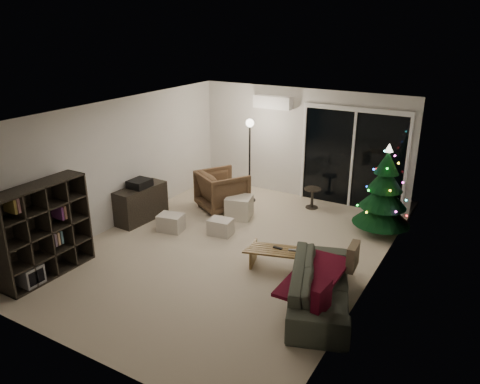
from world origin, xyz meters
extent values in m
plane|color=beige|center=(0.00, 0.00, 0.00)|extent=(6.50, 6.50, 0.00)
plane|color=white|center=(0.00, 0.00, 2.50)|extent=(6.50, 6.50, 0.00)
cube|color=silver|center=(0.00, 3.25, 1.25)|extent=(5.00, 0.02, 2.50)
cube|color=silver|center=(0.00, -3.25, 1.25)|extent=(5.00, 0.02, 2.50)
cube|color=silver|center=(-2.50, 0.00, 1.25)|extent=(0.02, 6.50, 2.50)
cube|color=silver|center=(2.50, 0.00, 1.25)|extent=(0.02, 6.50, 2.50)
cube|color=black|center=(1.20, 3.23, 1.05)|extent=(2.20, 0.02, 2.10)
cube|color=white|center=(-0.70, 3.13, 2.15)|extent=(0.90, 0.22, 0.28)
cube|color=#3F3833|center=(1.20, 3.75, -0.05)|extent=(2.60, 1.00, 0.10)
cube|color=white|center=(1.20, 4.15, 0.50)|extent=(2.20, 0.06, 1.00)
cube|color=black|center=(-2.25, 0.30, 0.36)|extent=(0.49, 1.17, 0.72)
cube|color=black|center=(-2.25, 0.30, 0.79)|extent=(0.36, 0.43, 0.15)
imported|color=brown|center=(-1.11, 1.62, 0.43)|extent=(1.27, 1.28, 0.86)
cube|color=silver|center=(-0.58, 1.42, 0.23)|extent=(0.62, 0.62, 0.46)
cube|color=beige|center=(-1.40, 0.18, 0.17)|extent=(0.53, 0.44, 0.34)
cube|color=beige|center=(-0.46, 0.53, 0.16)|extent=(0.48, 0.38, 0.31)
cylinder|color=black|center=(0.54, 2.68, 0.23)|extent=(0.39, 0.39, 0.45)
cylinder|color=black|center=(-0.86, 2.37, 0.91)|extent=(0.29, 0.29, 1.83)
imported|color=#3A4233|center=(2.05, -0.74, 0.30)|extent=(1.45, 2.23, 0.61)
cube|color=#4B0716|center=(1.95, -0.74, 0.44)|extent=(0.65, 1.50, 0.05)
cube|color=#836E55|center=(2.30, -0.09, 0.55)|extent=(0.15, 0.41, 0.40)
cube|color=#4B0716|center=(2.30, -1.39, 0.55)|extent=(0.15, 0.41, 0.40)
cube|color=black|center=(1.08, -0.16, 0.41)|extent=(0.16, 0.05, 0.02)
cube|color=slate|center=(1.33, -0.11, 0.41)|extent=(0.15, 0.09, 0.02)
cone|color=black|center=(2.17, 2.17, 0.89)|extent=(1.29, 1.29, 1.77)
camera|label=1|loc=(3.99, -6.35, 3.91)|focal=35.00mm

